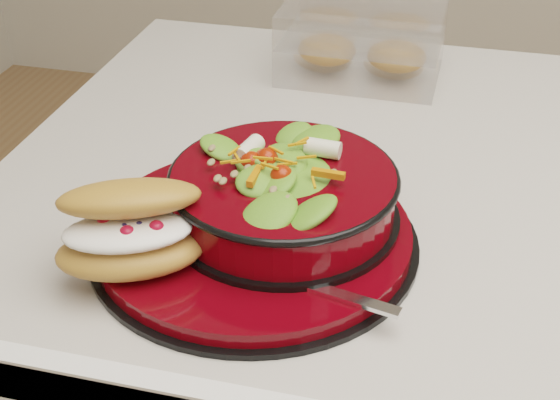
% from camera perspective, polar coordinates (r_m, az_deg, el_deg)
% --- Properties ---
extents(dinner_plate, '(0.31, 0.31, 0.02)m').
position_cam_1_polar(dinner_plate, '(0.73, -1.87, -2.63)').
color(dinner_plate, black).
rests_on(dinner_plate, island_counter).
extents(salad_bowl, '(0.22, 0.22, 0.09)m').
position_cam_1_polar(salad_bowl, '(0.71, 0.26, 0.91)').
color(salad_bowl, black).
rests_on(salad_bowl, dinner_plate).
extents(croissant, '(0.14, 0.12, 0.07)m').
position_cam_1_polar(croissant, '(0.67, -10.88, -2.15)').
color(croissant, '#C78B3C').
rests_on(croissant, dinner_plate).
extents(fork, '(0.16, 0.05, 0.00)m').
position_cam_1_polar(fork, '(0.65, 1.70, -6.14)').
color(fork, silver).
rests_on(fork, dinner_plate).
extents(pastry_box, '(0.21, 0.15, 0.09)m').
position_cam_1_polar(pastry_box, '(1.06, 6.03, 11.45)').
color(pastry_box, white).
rests_on(pastry_box, island_counter).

